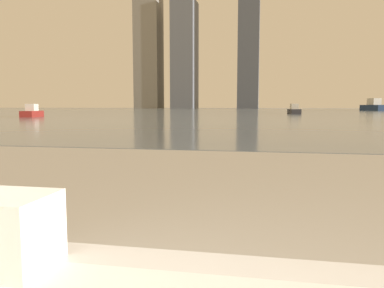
{
  "coord_description": "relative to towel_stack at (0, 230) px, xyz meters",
  "views": [
    {
      "loc": [
        0.43,
        0.18,
        0.83
      ],
      "look_at": [
        -0.05,
        2.63,
        0.58
      ],
      "focal_mm": 35.0,
      "sensor_mm": 36.0,
      "label": 1
    }
  ],
  "objects": [
    {
      "name": "towel_stack",
      "position": [
        0.0,
        0.0,
        0.0
      ],
      "size": [
        0.22,
        0.17,
        0.16
      ],
      "color": "white",
      "rests_on": "bathtub"
    },
    {
      "name": "harbor_water",
      "position": [
        0.14,
        61.12,
        -0.56
      ],
      "size": [
        180.0,
        110.0,
        0.01
      ],
      "color": "slate",
      "rests_on": "ground_plane"
    },
    {
      "name": "harbor_boat_2",
      "position": [
        18.92,
        67.87,
        0.19
      ],
      "size": [
        3.42,
        5.91,
        2.1
      ],
      "color": "navy",
      "rests_on": "harbor_water"
    },
    {
      "name": "harbor_boat_3",
      "position": [
        3.59,
        38.82,
        -0.18
      ],
      "size": [
        1.21,
        2.86,
        1.04
      ],
      "color": "#2D2D33",
      "rests_on": "harbor_water"
    },
    {
      "name": "harbor_boat_4",
      "position": [
        -16.36,
        24.41,
        -0.21
      ],
      "size": [
        1.48,
        2.71,
        0.96
      ],
      "color": "maroon",
      "rests_on": "harbor_water"
    },
    {
      "name": "skyline_tower_0",
      "position": [
        -36.25,
        117.12,
        18.64
      ],
      "size": [
        7.8,
        8.23,
        38.41
      ],
      "color": "gray",
      "rests_on": "ground_plane"
    },
    {
      "name": "skyline_tower_1",
      "position": [
        -24.41,
        117.12,
        16.24
      ],
      "size": [
        7.13,
        10.36,
        33.61
      ],
      "color": "slate",
      "rests_on": "ground_plane"
    },
    {
      "name": "skyline_tower_2",
      "position": [
        -4.36,
        117.12,
        21.65
      ],
      "size": [
        6.28,
        8.18,
        44.43
      ],
      "color": "#4C515B",
      "rests_on": "ground_plane"
    }
  ]
}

